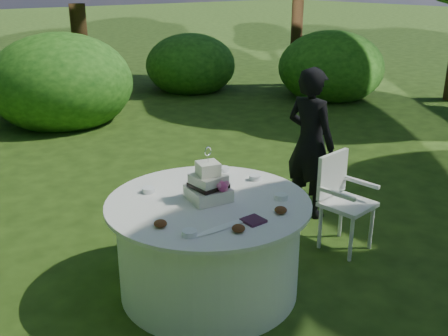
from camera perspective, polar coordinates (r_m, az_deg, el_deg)
The scene contains 9 objects.
ground at distance 4.33m, azimuth -1.61°, elevation -12.94°, with size 80.00×80.00×0.00m, color #20370F.
napkins at distance 3.64m, azimuth 3.22°, elevation -5.72°, with size 0.14×0.14×0.02m, color #431C36.
feather_plume at distance 3.56m, azimuth -0.03°, elevation -6.41°, with size 0.48×0.07×0.01m, color white.
guest at distance 5.39m, azimuth 9.35°, elevation 2.71°, with size 0.56×0.37×1.55m, color black.
table at distance 4.13m, azimuth -1.66°, elevation -8.42°, with size 1.56×1.56×0.77m.
cake at distance 3.95m, azimuth -1.68°, elevation -1.92°, with size 0.33×0.33×0.42m.
chair at distance 4.85m, azimuth 12.65°, elevation -2.79°, with size 0.46×0.45×0.88m.
votives at distance 4.08m, azimuth -0.37°, elevation -2.55°, with size 1.09×0.91×0.04m.
petal_cups at distance 3.60m, azimuth 0.38°, elevation -5.72°, with size 0.88×0.47×0.05m.
Camera 1 is at (-2.13, -2.94, 2.37)m, focal length 42.00 mm.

